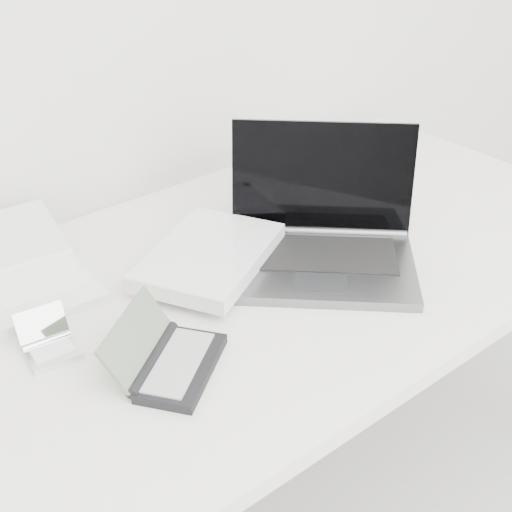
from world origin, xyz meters
TOP-DOWN VIEW (x-y plane):
  - desk at (0.00, 1.55)m, footprint 1.60×0.80m
  - laptop_large at (0.04, 1.54)m, footprint 0.57×0.50m
  - netbook_open_white at (-0.38, 1.77)m, footprint 0.28×0.35m
  - pda_silver at (-0.41, 1.57)m, footprint 0.09×0.10m
  - palmtop_charcoal at (-0.28, 1.41)m, footprint 0.23×0.22m

SIDE VIEW (x-z plane):
  - desk at x=0.00m, z-range 0.32..1.05m
  - pda_silver at x=-0.41m, z-range 0.71..0.77m
  - netbook_open_white at x=-0.38m, z-range 0.71..0.78m
  - palmtop_charcoal at x=-0.28m, z-range 0.70..0.79m
  - laptop_large at x=0.04m, z-range 0.65..0.89m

